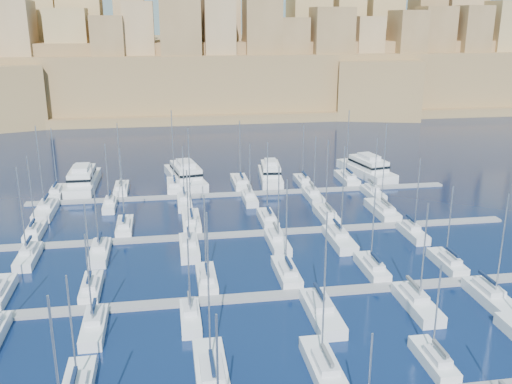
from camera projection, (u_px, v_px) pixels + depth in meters
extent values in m
plane|color=black|center=(274.00, 258.00, 84.20)|extent=(600.00, 600.00, 0.00)
cube|color=slate|center=(292.00, 294.00, 72.81)|extent=(84.00, 2.00, 0.40)
cube|color=slate|center=(263.00, 233.00, 93.58)|extent=(84.00, 2.00, 0.40)
cube|color=slate|center=(244.00, 194.00, 114.34)|extent=(84.00, 2.00, 0.40)
cylinder|color=#9EA0A8|center=(72.00, 329.00, 52.06)|extent=(0.18, 0.18, 10.85)
cube|color=#0E1C3B|center=(73.00, 379.00, 51.53)|extent=(0.35, 3.63, 0.35)
cube|color=silver|center=(211.00, 374.00, 56.00)|extent=(3.11, 10.38, 1.72)
cube|color=silver|center=(212.00, 369.00, 54.67)|extent=(2.18, 4.67, 0.70)
cylinder|color=#9EA0A8|center=(209.00, 291.00, 53.93)|extent=(0.18, 0.18, 15.75)
cube|color=#0E1C3B|center=(212.00, 363.00, 53.87)|extent=(0.35, 4.15, 0.35)
cube|color=silver|center=(323.00, 367.00, 57.15)|extent=(2.76, 9.19, 1.66)
cube|color=silver|center=(326.00, 362.00, 55.93)|extent=(1.93, 4.13, 0.70)
cylinder|color=#9EA0A8|center=(324.00, 304.00, 55.59)|extent=(0.18, 0.18, 11.88)
cube|color=#595B60|center=(327.00, 355.00, 55.19)|extent=(0.35, 3.67, 0.35)
cube|color=silver|center=(433.00, 361.00, 58.15)|extent=(2.27, 7.58, 1.58)
cube|color=silver|center=(438.00, 356.00, 57.09)|extent=(1.59, 3.41, 0.70)
cylinder|color=#9EA0A8|center=(437.00, 310.00, 56.84)|extent=(0.18, 0.18, 9.75)
cube|color=#595B60|center=(441.00, 349.00, 56.43)|extent=(0.35, 3.03, 0.35)
cube|color=silver|center=(92.00, 289.00, 73.59)|extent=(2.41, 8.05, 1.60)
cube|color=silver|center=(90.00, 284.00, 72.50)|extent=(1.69, 3.62, 0.70)
cylinder|color=#9EA0A8|center=(88.00, 244.00, 72.19)|extent=(0.18, 0.18, 10.56)
cube|color=#0E1C3B|center=(89.00, 277.00, 71.81)|extent=(0.35, 3.22, 0.35)
cube|color=silver|center=(206.00, 280.00, 76.04)|extent=(2.53, 8.43, 1.62)
cube|color=silver|center=(207.00, 275.00, 74.90)|extent=(1.77, 3.80, 0.70)
cylinder|color=#9EA0A8|center=(205.00, 235.00, 74.58)|extent=(0.18, 0.18, 11.01)
cube|color=#0E1C3B|center=(207.00, 269.00, 74.20)|extent=(0.35, 3.37, 0.35)
cube|color=silver|center=(286.00, 273.00, 77.96)|extent=(2.70, 8.99, 1.65)
cube|color=silver|center=(288.00, 268.00, 76.77)|extent=(1.89, 4.04, 0.70)
cylinder|color=#9EA0A8|center=(286.00, 224.00, 76.32)|extent=(0.18, 0.18, 12.42)
cube|color=#0E1C3B|center=(289.00, 263.00, 76.04)|extent=(0.35, 3.59, 0.35)
cube|color=silver|center=(372.00, 268.00, 79.62)|extent=(2.57, 8.57, 1.63)
cube|color=silver|center=(374.00, 263.00, 78.47)|extent=(1.80, 3.86, 0.70)
cylinder|color=#9EA0A8|center=(373.00, 226.00, 78.20)|extent=(0.18, 0.18, 10.75)
cube|color=#0E1C3B|center=(376.00, 257.00, 77.75)|extent=(0.35, 3.43, 0.35)
cube|color=silver|center=(447.00, 263.00, 81.20)|extent=(2.50, 8.32, 1.62)
cube|color=silver|center=(450.00, 258.00, 80.08)|extent=(1.75, 3.74, 0.70)
cylinder|color=#9EA0A8|center=(450.00, 222.00, 79.81)|extent=(0.18, 0.18, 10.54)
cube|color=#0E1C3B|center=(453.00, 253.00, 79.38)|extent=(0.35, 3.33, 0.35)
cube|color=silver|center=(94.00, 329.00, 64.17)|extent=(2.51, 8.37, 1.62)
cube|color=silver|center=(94.00, 316.00, 64.62)|extent=(1.76, 3.76, 0.70)
cylinder|color=#9EA0A8|center=(89.00, 280.00, 61.96)|extent=(0.18, 0.18, 10.77)
cube|color=#0E1C3B|center=(94.00, 306.00, 64.71)|extent=(0.35, 3.35, 0.35)
cube|color=silver|center=(191.00, 319.00, 66.22)|extent=(2.26, 7.54, 1.58)
cube|color=silver|center=(190.00, 307.00, 66.60)|extent=(1.58, 3.39, 0.70)
cylinder|color=#9EA0A8|center=(189.00, 278.00, 64.25)|extent=(0.18, 0.18, 9.42)
cube|color=#595B60|center=(189.00, 298.00, 66.64)|extent=(0.35, 3.02, 0.35)
cube|color=silver|center=(322.00, 314.00, 67.20)|extent=(3.11, 10.37, 1.72)
cube|color=silver|center=(320.00, 301.00, 67.83)|extent=(2.18, 4.67, 0.70)
cylinder|color=#9EA0A8|center=(325.00, 262.00, 64.69)|extent=(0.18, 0.18, 12.10)
cube|color=#0E1C3B|center=(319.00, 291.00, 68.01)|extent=(0.35, 4.15, 0.35)
cube|color=silver|center=(417.00, 305.00, 69.37)|extent=(2.91, 9.69, 1.68)
cube|color=silver|center=(414.00, 293.00, 69.93)|extent=(2.03, 4.36, 0.70)
cylinder|color=#9EA0A8|center=(424.00, 253.00, 66.84)|extent=(0.18, 0.18, 12.40)
cube|color=#595B60|center=(414.00, 283.00, 70.08)|extent=(0.35, 3.87, 0.35)
cube|color=silver|center=(492.00, 300.00, 70.70)|extent=(3.01, 10.02, 1.70)
cube|color=silver|center=(489.00, 287.00, 71.29)|extent=(2.10, 4.51, 0.70)
cylinder|color=#9EA0A8|center=(502.00, 246.00, 68.06)|extent=(0.18, 0.18, 13.07)
cube|color=#0E1C3B|center=(488.00, 278.00, 71.46)|extent=(0.35, 4.01, 0.35)
cube|color=silver|center=(35.00, 233.00, 92.71)|extent=(2.46, 8.20, 1.61)
cube|color=silver|center=(33.00, 228.00, 91.59)|extent=(1.72, 3.69, 0.70)
cylinder|color=#9EA0A8|center=(31.00, 192.00, 91.10)|extent=(0.18, 0.18, 11.94)
cube|color=#0E1C3B|center=(32.00, 223.00, 90.90)|extent=(0.35, 3.28, 0.35)
cube|color=silver|center=(125.00, 227.00, 95.06)|extent=(2.58, 8.59, 1.63)
cube|color=silver|center=(124.00, 223.00, 93.90)|extent=(1.80, 3.87, 0.70)
cylinder|color=#9EA0A8|center=(122.00, 186.00, 93.38)|extent=(0.18, 0.18, 12.59)
cube|color=#0E1C3B|center=(123.00, 218.00, 93.19)|extent=(0.35, 3.44, 0.35)
cube|color=silver|center=(191.00, 222.00, 97.40)|extent=(3.00, 10.00, 1.70)
cube|color=silver|center=(191.00, 218.00, 96.10)|extent=(2.10, 4.50, 0.70)
cylinder|color=#9EA0A8|center=(189.00, 174.00, 95.37)|extent=(0.18, 0.18, 15.31)
cube|color=#0E1C3B|center=(191.00, 213.00, 95.32)|extent=(0.35, 4.00, 0.35)
cube|color=silver|center=(268.00, 220.00, 98.74)|extent=(2.58, 8.59, 1.63)
cube|color=silver|center=(268.00, 215.00, 97.59)|extent=(1.80, 3.86, 0.70)
cylinder|color=#9EA0A8|center=(267.00, 179.00, 97.04)|extent=(0.18, 0.18, 12.77)
cube|color=#0E1C3B|center=(269.00, 210.00, 96.88)|extent=(0.35, 3.44, 0.35)
cube|color=silver|center=(326.00, 216.00, 100.64)|extent=(2.76, 9.19, 1.66)
cube|color=silver|center=(328.00, 211.00, 99.42)|extent=(1.93, 4.13, 0.70)
cylinder|color=#9EA0A8|center=(327.00, 176.00, 98.95)|extent=(0.18, 0.18, 12.77)
cube|color=#595B60|center=(329.00, 206.00, 98.68)|extent=(0.35, 3.68, 0.35)
cube|color=silver|center=(382.00, 211.00, 102.95)|extent=(3.21, 10.69, 1.73)
cube|color=silver|center=(385.00, 207.00, 101.58)|extent=(2.24, 4.81, 0.70)
cylinder|color=#9EA0A8|center=(384.00, 166.00, 101.00)|extent=(0.18, 0.18, 14.97)
cube|color=#595B60|center=(386.00, 202.00, 100.77)|extent=(0.35, 4.28, 0.35)
cube|color=silver|center=(28.00, 258.00, 83.03)|extent=(2.60, 8.65, 1.63)
cube|color=silver|center=(29.00, 248.00, 83.50)|extent=(1.82, 3.89, 0.70)
cylinder|color=#9EA0A8|center=(21.00, 212.00, 80.47)|extent=(0.18, 0.18, 12.97)
cube|color=#0E1C3B|center=(28.00, 241.00, 83.60)|extent=(0.35, 3.46, 0.35)
cube|color=silver|center=(100.00, 254.00, 84.44)|extent=(2.68, 8.92, 1.65)
cube|color=silver|center=(100.00, 244.00, 84.94)|extent=(1.87, 4.02, 0.70)
cylinder|color=#9EA0A8|center=(95.00, 208.00, 81.86)|extent=(0.18, 0.18, 13.09)
cube|color=#0E1C3B|center=(100.00, 237.00, 85.05)|extent=(0.35, 3.57, 0.35)
cube|color=silver|center=(189.00, 249.00, 86.21)|extent=(2.83, 9.43, 1.67)
cube|color=silver|center=(189.00, 239.00, 86.75)|extent=(1.98, 4.25, 0.70)
cylinder|color=#9EA0A8|center=(188.00, 208.00, 83.81)|extent=(0.18, 0.18, 11.62)
cube|color=#0E1C3B|center=(188.00, 232.00, 86.89)|extent=(0.35, 3.77, 0.35)
cube|color=silver|center=(278.00, 243.00, 88.44)|extent=(2.73, 9.12, 1.66)
cube|color=silver|center=(276.00, 234.00, 88.95)|extent=(1.91, 4.10, 0.70)
cylinder|color=#9EA0A8|center=(279.00, 203.00, 86.05)|extent=(0.18, 0.18, 11.67)
cube|color=#595B60|center=(276.00, 227.00, 89.08)|extent=(0.35, 3.65, 0.35)
cube|color=silver|center=(340.00, 240.00, 89.50)|extent=(3.01, 10.02, 1.70)
cube|color=silver|center=(338.00, 231.00, 90.10)|extent=(2.11, 4.51, 0.70)
cylinder|color=#9EA0A8|center=(343.00, 192.00, 86.67)|extent=(0.18, 0.18, 14.40)
cube|color=#0E1C3B|center=(337.00, 224.00, 90.26)|extent=(0.35, 4.01, 0.35)
cube|color=silver|center=(413.00, 234.00, 92.29)|extent=(2.47, 8.22, 1.61)
cube|color=silver|center=(411.00, 225.00, 92.72)|extent=(1.73, 3.70, 0.70)
cylinder|color=#9EA0A8|center=(417.00, 195.00, 89.92)|extent=(0.18, 0.18, 11.88)
cube|color=#0E1C3B|center=(411.00, 219.00, 92.80)|extent=(0.35, 3.29, 0.35)
cube|color=silver|center=(57.00, 193.00, 113.64)|extent=(2.59, 8.64, 1.63)
cube|color=silver|center=(56.00, 189.00, 112.48)|extent=(1.81, 3.89, 0.70)
cylinder|color=#9EA0A8|center=(54.00, 159.00, 112.02)|extent=(0.18, 0.18, 12.18)
cube|color=#0E1C3B|center=(55.00, 184.00, 111.77)|extent=(0.35, 3.46, 0.35)
cube|color=silver|center=(121.00, 190.00, 115.72)|extent=(2.70, 9.01, 1.65)
cube|color=silver|center=(121.00, 186.00, 114.52)|extent=(1.89, 4.05, 0.70)
cylinder|color=#9EA0A8|center=(119.00, 155.00, 114.03)|extent=(0.18, 0.18, 12.74)
cube|color=#595B60|center=(120.00, 181.00, 113.79)|extent=(0.35, 3.60, 0.35)
cube|color=silver|center=(174.00, 187.00, 117.78)|extent=(2.98, 9.95, 1.70)
cube|color=silver|center=(174.00, 183.00, 116.49)|extent=(2.09, 4.48, 0.70)
cylinder|color=#9EA0A8|center=(173.00, 147.00, 115.81)|extent=(0.18, 0.18, 14.97)
cube|color=#0E1C3B|center=(174.00, 178.00, 115.71)|extent=(0.35, 3.98, 0.35)
cube|color=silver|center=(240.00, 183.00, 120.15)|extent=(3.15, 10.51, 1.73)
cube|color=silver|center=(241.00, 179.00, 118.80)|extent=(2.21, 4.73, 0.70)
cylinder|color=#9EA0A8|center=(240.00, 150.00, 118.59)|extent=(0.18, 0.18, 12.30)
cube|color=#0E1C3B|center=(241.00, 175.00, 118.00)|extent=(0.35, 4.20, 0.35)
cube|color=silver|center=(303.00, 182.00, 121.20)|extent=(2.53, 8.42, 1.62)
cube|color=silver|center=(304.00, 178.00, 120.06)|extent=(1.77, 3.79, 0.70)
cylinder|color=#9EA0A8|center=(303.00, 152.00, 119.67)|extent=(0.18, 0.18, 11.46)
cube|color=#0E1C3B|center=(304.00, 174.00, 119.35)|extent=(0.35, 3.37, 0.35)
cube|color=silver|center=(347.00, 179.00, 123.41)|extent=(2.98, 9.92, 1.70)
cube|color=silver|center=(348.00, 175.00, 122.12)|extent=(2.08, 4.46, 0.70)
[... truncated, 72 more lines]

